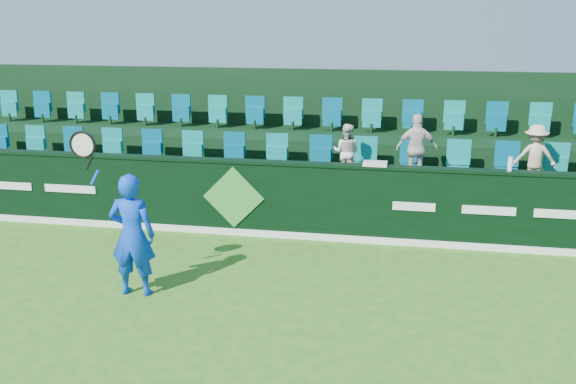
% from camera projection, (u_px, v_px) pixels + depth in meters
% --- Properties ---
extents(ground, '(60.00, 60.00, 0.00)m').
position_uv_depth(ground, '(150.00, 340.00, 7.70)').
color(ground, '#2E6C19').
rests_on(ground, ground).
extents(sponsor_hoarding, '(16.00, 0.25, 1.35)m').
position_uv_depth(sponsor_hoarding, '(235.00, 197.00, 11.31)').
color(sponsor_hoarding, black).
rests_on(sponsor_hoarding, ground).
extents(stand_tier_front, '(16.00, 2.00, 0.80)m').
position_uv_depth(stand_tier_front, '(250.00, 195.00, 12.43)').
color(stand_tier_front, black).
rests_on(stand_tier_front, ground).
extents(stand_tier_back, '(16.00, 1.80, 1.30)m').
position_uv_depth(stand_tier_back, '(271.00, 162.00, 14.16)').
color(stand_tier_back, black).
rests_on(stand_tier_back, ground).
extents(stand_rear, '(16.00, 4.10, 2.60)m').
position_uv_depth(stand_rear, '(275.00, 133.00, 14.43)').
color(stand_rear, black).
rests_on(stand_rear, ground).
extents(seat_row_front, '(13.50, 0.50, 0.60)m').
position_uv_depth(seat_row_front, '(255.00, 156.00, 12.62)').
color(seat_row_front, '#0D837F').
rests_on(seat_row_front, stand_tier_front).
extents(seat_row_back, '(13.50, 0.50, 0.60)m').
position_uv_depth(seat_row_back, '(273.00, 117.00, 14.19)').
color(seat_row_back, '#0D837F').
rests_on(seat_row_back, stand_tier_back).
extents(tennis_player, '(1.15, 0.46, 2.38)m').
position_uv_depth(tennis_player, '(132.00, 234.00, 8.77)').
color(tennis_player, blue).
rests_on(tennis_player, ground).
extents(spectator_left, '(0.57, 0.48, 1.05)m').
position_uv_depth(spectator_left, '(346.00, 152.00, 11.88)').
color(spectator_left, silver).
rests_on(spectator_left, stand_tier_front).
extents(spectator_middle, '(0.77, 0.37, 1.27)m').
position_uv_depth(spectator_middle, '(417.00, 149.00, 11.62)').
color(spectator_middle, silver).
rests_on(spectator_middle, stand_tier_front).
extents(spectator_right, '(0.76, 0.46, 1.14)m').
position_uv_depth(spectator_right, '(535.00, 157.00, 11.28)').
color(spectator_right, '#CBB38F').
rests_on(spectator_right, stand_tier_front).
extents(towel, '(0.40, 0.26, 0.06)m').
position_uv_depth(towel, '(375.00, 164.00, 10.70)').
color(towel, silver).
rests_on(towel, sponsor_hoarding).
extents(drinks_bottle, '(0.07, 0.07, 0.23)m').
position_uv_depth(drinks_bottle, '(510.00, 164.00, 10.30)').
color(drinks_bottle, white).
rests_on(drinks_bottle, sponsor_hoarding).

